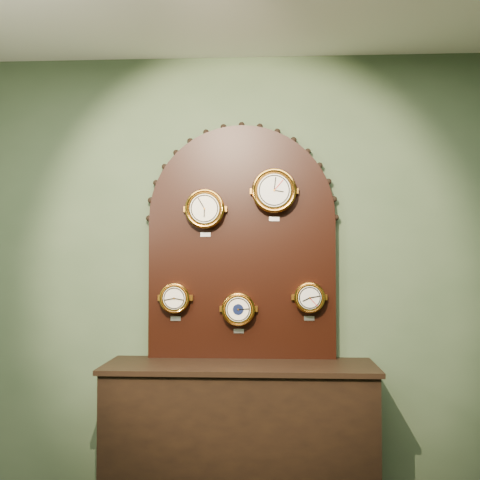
# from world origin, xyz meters

# --- Properties ---
(wall_back) EXTENTS (4.00, 0.00, 4.00)m
(wall_back) POSITION_xyz_m (0.00, 2.50, 1.40)
(wall_back) COLOR #43573B
(wall_back) RESTS_ON ground
(shop_counter) EXTENTS (1.60, 0.50, 0.80)m
(shop_counter) POSITION_xyz_m (0.00, 2.23, 0.40)
(shop_counter) COLOR black
(shop_counter) RESTS_ON ground_plane
(display_board) EXTENTS (1.26, 0.06, 1.53)m
(display_board) POSITION_xyz_m (0.00, 2.45, 1.63)
(display_board) COLOR black
(display_board) RESTS_ON shop_counter
(roman_clock) EXTENTS (0.25, 0.08, 0.30)m
(roman_clock) POSITION_xyz_m (-0.23, 2.38, 1.78)
(roman_clock) COLOR orange
(roman_clock) RESTS_ON display_board
(arabic_clock) EXTENTS (0.28, 0.08, 0.33)m
(arabic_clock) POSITION_xyz_m (0.21, 2.38, 1.90)
(arabic_clock) COLOR orange
(arabic_clock) RESTS_ON display_board
(hygrometer) EXTENTS (0.19, 0.08, 0.24)m
(hygrometer) POSITION_xyz_m (-0.42, 2.38, 1.22)
(hygrometer) COLOR orange
(hygrometer) RESTS_ON display_board
(barometer) EXTENTS (0.21, 0.08, 0.26)m
(barometer) POSITION_xyz_m (-0.02, 2.38, 1.15)
(barometer) COLOR orange
(barometer) RESTS_ON display_board
(tide_clock) EXTENTS (0.19, 0.08, 0.25)m
(tide_clock) POSITION_xyz_m (0.43, 2.38, 1.22)
(tide_clock) COLOR orange
(tide_clock) RESTS_ON display_board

